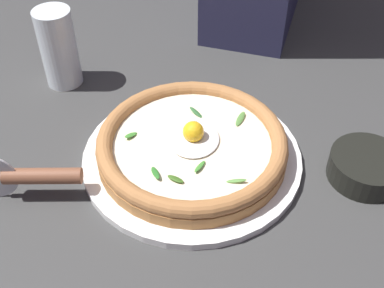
{
  "coord_description": "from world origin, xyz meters",
  "views": [
    {
      "loc": [
        0.49,
        0.12,
        0.51
      ],
      "look_at": [
        -0.01,
        0.02,
        0.03
      ],
      "focal_mm": 45.2,
      "sensor_mm": 36.0,
      "label": 1
    }
  ],
  "objects": [
    {
      "name": "ground_plane",
      "position": [
        0.0,
        0.0,
        -0.01
      ],
      "size": [
        2.4,
        2.4,
        0.03
      ],
      "primitive_type": "cube",
      "color": "#383938",
      "rests_on": "ground"
    },
    {
      "name": "side_bowl",
      "position": [
        -0.02,
        0.26,
        0.02
      ],
      "size": [
        0.11,
        0.11,
        0.04
      ],
      "primitive_type": "cylinder",
      "color": "black",
      "rests_on": "ground"
    },
    {
      "name": "pizza",
      "position": [
        -0.01,
        0.02,
        0.03
      ],
      "size": [
        0.28,
        0.28,
        0.05
      ],
      "color": "#AE733C",
      "rests_on": "pizza_plate"
    },
    {
      "name": "pizza_cutter",
      "position": [
        0.11,
        -0.18,
        0.04
      ],
      "size": [
        0.05,
        0.16,
        0.08
      ],
      "color": "silver",
      "rests_on": "ground"
    },
    {
      "name": "pizza_plate",
      "position": [
        -0.01,
        0.02,
        0.01
      ],
      "size": [
        0.32,
        0.32,
        0.01
      ],
      "primitive_type": "cylinder",
      "color": "white",
      "rests_on": "ground"
    },
    {
      "name": "drinking_glass",
      "position": [
        -0.16,
        -0.24,
        0.06
      ],
      "size": [
        0.06,
        0.06,
        0.14
      ],
      "color": "silver",
      "rests_on": "ground"
    }
  ]
}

